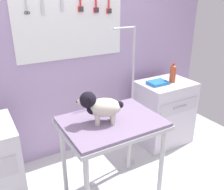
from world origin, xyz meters
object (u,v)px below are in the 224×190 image
grooming_arm (131,107)px  cabinet_right (164,112)px  grooming_table (112,130)px  dog (100,106)px  soda_bottle (173,74)px

grooming_arm → cabinet_right: 0.77m
grooming_table → grooming_arm: size_ratio=0.55×
grooming_table → dog: size_ratio=2.29×
grooming_table → dog: 0.27m
dog → soda_bottle: dog is taller
dog → grooming_arm: bearing=30.7°
dog → soda_bottle: bearing=21.1°
cabinet_right → soda_bottle: bearing=-22.3°
grooming_table → cabinet_right: size_ratio=1.03×
dog → cabinet_right: size_ratio=0.45×
cabinet_right → soda_bottle: soda_bottle is taller
dog → cabinet_right: dog is taller
grooming_table → cabinet_right: bearing=25.9°
grooming_table → dog: dog is taller
grooming_table → soda_bottle: bearing=23.5°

